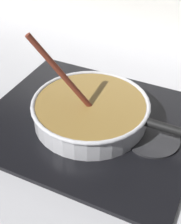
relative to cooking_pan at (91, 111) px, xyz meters
The scene contains 5 objects.
ground 0.27m from the cooking_pan, 116.85° to the right, with size 2.40×1.60×0.04m, color #B7B7BC.
hob_plate 0.04m from the cooking_pan, 162.49° to the left, with size 0.56×0.48×0.01m, color black.
burner_ring 0.03m from the cooking_pan, 162.49° to the left, with size 0.20×0.20×0.01m, color #592D0C.
spare_burner 0.17m from the cooking_pan, ahead, with size 0.14×0.14×0.01m, color #262628.
cooking_pan is the anchor object (origin of this frame).
Camera 1 is at (0.41, -0.38, 0.58)m, focal length 52.70 mm.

